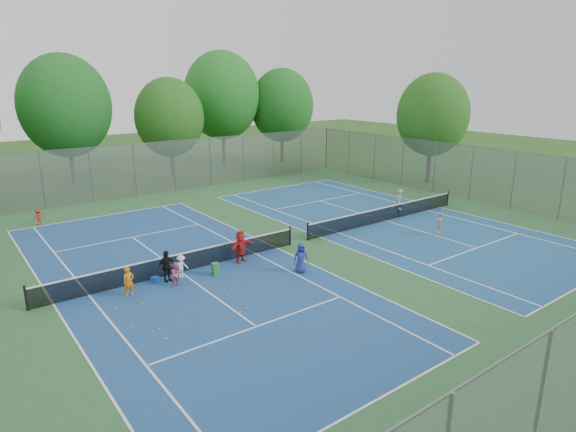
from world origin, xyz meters
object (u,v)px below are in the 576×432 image
Objects in this scene: net_left at (180,263)px; ball_crate at (155,280)px; net_right at (386,214)px; instructor at (398,203)px; ball_hopper at (216,269)px.

net_left is 1.46m from ball_crate.
net_right is 7.02× the size of instructor.
net_left is at bearing -44.11° from instructor.
net_left is at bearing 180.00° from net_right.
net_left reaches higher than ball_hopper.
ball_crate is 0.16× the size of instructor.
net_right is 12.91m from ball_hopper.
net_right reaches higher than ball_crate.
ball_hopper is at bearing -174.36° from net_right.
ball_hopper is 14.28m from instructor.
ball_hopper is 0.32× the size of instructor.
net_right is at bearing 0.00° from net_left.
ball_hopper is at bearing -38.95° from instructor.
ball_crate is at bearing -42.90° from instructor.
net_right is 15.38m from ball_crate.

